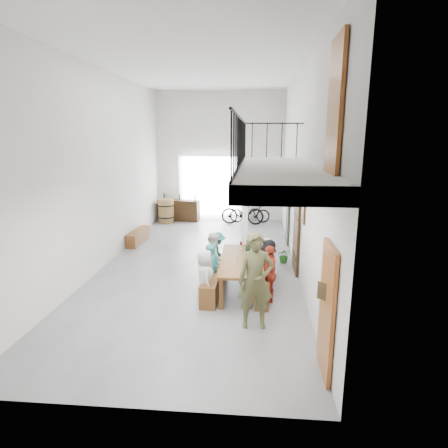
# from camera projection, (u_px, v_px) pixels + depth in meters

# --- Properties ---
(floor) EXTENTS (12.00, 12.00, 0.00)m
(floor) POSITION_uv_depth(u_px,v_px,m) (201.00, 264.00, 10.99)
(floor) COLOR slate
(floor) RESTS_ON ground
(room_walls) EXTENTS (12.00, 12.00, 12.00)m
(room_walls) POSITION_uv_depth(u_px,v_px,m) (199.00, 140.00, 10.16)
(room_walls) COLOR white
(room_walls) RESTS_ON ground
(gateway_portal) EXTENTS (2.80, 0.08, 2.80)m
(gateway_portal) POSITION_uv_depth(u_px,v_px,m) (211.00, 188.00, 16.45)
(gateway_portal) COLOR white
(gateway_portal) RESTS_ON ground
(right_wall_decor) EXTENTS (0.07, 8.28, 5.07)m
(right_wall_decor) POSITION_uv_depth(u_px,v_px,m) (305.00, 222.00, 8.55)
(right_wall_decor) COLOR #9E5823
(right_wall_decor) RESTS_ON ground
(balcony) EXTENTS (1.52, 5.62, 4.00)m
(balcony) POSITION_uv_depth(u_px,v_px,m) (278.00, 174.00, 7.11)
(balcony) COLOR white
(balcony) RESTS_ON ground
(tasting_table) EXTENTS (1.06, 2.48, 0.79)m
(tasting_table) POSITION_uv_depth(u_px,v_px,m) (242.00, 262.00, 8.99)
(tasting_table) COLOR brown
(tasting_table) RESTS_ON ground
(bench_inner) EXTENTS (0.42, 2.25, 0.52)m
(bench_inner) POSITION_uv_depth(u_px,v_px,m) (214.00, 280.00, 9.08)
(bench_inner) COLOR brown
(bench_inner) RESTS_ON ground
(bench_wall) EXTENTS (0.46, 2.31, 0.53)m
(bench_wall) POSITION_uv_depth(u_px,v_px,m) (265.00, 280.00, 9.04)
(bench_wall) COLOR brown
(bench_wall) RESTS_ON ground
(tableware) EXTENTS (0.46, 1.27, 0.35)m
(tableware) POSITION_uv_depth(u_px,v_px,m) (248.00, 250.00, 9.22)
(tableware) COLOR black
(tableware) RESTS_ON tasting_table
(side_bench) EXTENTS (0.42, 1.60, 0.45)m
(side_bench) POSITION_uv_depth(u_px,v_px,m) (139.00, 236.00, 13.12)
(side_bench) COLOR brown
(side_bench) RESTS_ON ground
(oak_barrel) EXTENTS (0.69, 0.69, 1.01)m
(oak_barrel) POSITION_uv_depth(u_px,v_px,m) (166.00, 211.00, 16.08)
(oak_barrel) COLOR olive
(oak_barrel) RESTS_ON ground
(serving_counter) EXTENTS (1.77, 0.69, 0.91)m
(serving_counter) POSITION_uv_depth(u_px,v_px,m) (180.00, 210.00, 16.50)
(serving_counter) COLOR #3B2410
(serving_counter) RESTS_ON ground
(counter_bottles) EXTENTS (1.47, 0.25, 0.28)m
(counter_bottles) POSITION_uv_depth(u_px,v_px,m) (179.00, 197.00, 16.35)
(counter_bottles) COLOR black
(counter_bottles) RESTS_ON serving_counter
(guest_left_a) EXTENTS (0.56, 0.70, 1.25)m
(guest_left_a) POSITION_uv_depth(u_px,v_px,m) (205.00, 277.00, 8.26)
(guest_left_a) COLOR silver
(guest_left_a) RESTS_ON ground
(guest_left_b) EXTENTS (0.44, 0.52, 1.21)m
(guest_left_b) POSITION_uv_depth(u_px,v_px,m) (213.00, 269.00, 8.86)
(guest_left_b) COLOR #237777
(guest_left_b) RESTS_ON ground
(guest_left_c) EXTENTS (0.57, 0.69, 1.33)m
(guest_left_c) POSITION_uv_depth(u_px,v_px,m) (214.00, 258.00, 9.41)
(guest_left_c) COLOR silver
(guest_left_c) RESTS_ON ground
(guest_left_d) EXTENTS (0.48, 0.79, 1.20)m
(guest_left_d) POSITION_uv_depth(u_px,v_px,m) (217.00, 254.00, 9.96)
(guest_left_d) COLOR #237777
(guest_left_d) RESTS_ON ground
(guest_right_a) EXTENTS (0.45, 0.81, 1.31)m
(guest_right_a) POSITION_uv_depth(u_px,v_px,m) (269.00, 274.00, 8.40)
(guest_right_a) COLOR #AA301D
(guest_right_a) RESTS_ON ground
(guest_right_b) EXTENTS (0.52, 1.23, 1.29)m
(guest_right_b) POSITION_uv_depth(u_px,v_px,m) (268.00, 265.00, 8.99)
(guest_right_b) COLOR black
(guest_right_b) RESTS_ON ground
(guest_right_c) EXTENTS (0.46, 0.62, 1.16)m
(guest_right_c) POSITION_uv_depth(u_px,v_px,m) (265.00, 260.00, 9.58)
(guest_right_c) COLOR silver
(guest_right_c) RESTS_ON ground
(host_standing) EXTENTS (0.74, 0.52, 1.91)m
(host_standing) POSITION_uv_depth(u_px,v_px,m) (256.00, 281.00, 7.20)
(host_standing) COLOR #4A4929
(host_standing) RESTS_ON ground
(potted_plant) EXTENTS (0.45, 0.40, 0.45)m
(potted_plant) POSITION_uv_depth(u_px,v_px,m) (284.00, 256.00, 11.04)
(potted_plant) COLOR #155016
(potted_plant) RESTS_ON ground
(bicycle_near) EXTENTS (1.73, 0.65, 0.90)m
(bicycle_near) POSITION_uv_depth(u_px,v_px,m) (250.00, 212.00, 16.10)
(bicycle_near) COLOR black
(bicycle_near) RESTS_ON ground
(bicycle_far) EXTENTS (1.82, 0.60, 1.08)m
(bicycle_far) POSITION_uv_depth(u_px,v_px,m) (242.00, 212.00, 15.73)
(bicycle_far) COLOR black
(bicycle_far) RESTS_ON ground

